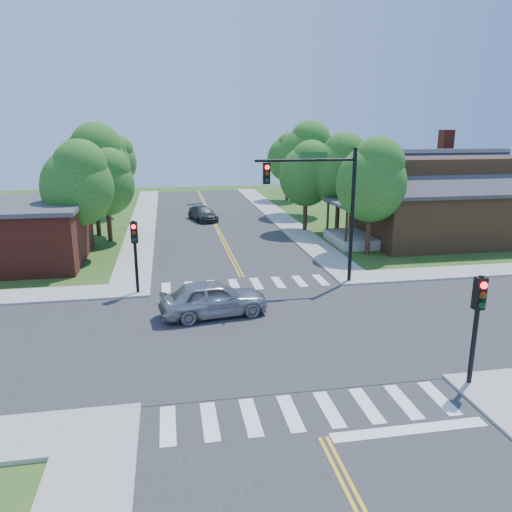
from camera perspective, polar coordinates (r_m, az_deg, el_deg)
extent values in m
plane|color=#25551A|center=(21.09, 1.45, -8.52)|extent=(100.00, 100.00, 0.00)
cube|color=#2D2D30|center=(21.08, 1.45, -8.47)|extent=(10.00, 90.00, 0.04)
cube|color=#2D2D30|center=(21.08, 1.45, -8.45)|extent=(90.00, 10.00, 0.04)
cube|color=#2D2D30|center=(21.09, 1.45, -8.52)|extent=(10.20, 10.20, 0.06)
cube|color=#9E9B93|center=(45.83, 2.68, 4.45)|extent=(2.20, 40.00, 0.14)
cube|color=#9E9B93|center=(44.78, -12.77, 3.84)|extent=(2.20, 40.00, 0.14)
cube|color=white|center=(26.49, -10.24, -3.67)|extent=(0.45, 2.00, 0.01)
cube|color=white|center=(26.51, -7.64, -3.55)|extent=(0.45, 2.00, 0.01)
cube|color=white|center=(26.58, -5.05, -3.43)|extent=(0.45, 2.00, 0.01)
cube|color=white|center=(26.70, -2.48, -3.30)|extent=(0.45, 2.00, 0.01)
cube|color=white|center=(26.87, 0.06, -3.16)|extent=(0.45, 2.00, 0.01)
cube|color=white|center=(27.10, 2.56, -3.02)|extent=(0.45, 2.00, 0.01)
cube|color=white|center=(27.38, 5.01, -2.87)|extent=(0.45, 2.00, 0.01)
cube|color=white|center=(27.71, 7.41, -2.73)|extent=(0.45, 2.00, 0.01)
cube|color=white|center=(15.23, -10.04, -18.52)|extent=(0.45, 2.00, 0.01)
cube|color=white|center=(15.26, -5.29, -18.28)|extent=(0.45, 2.00, 0.01)
cube|color=white|center=(15.38, -0.61, -17.92)|extent=(0.45, 2.00, 0.01)
cube|color=white|center=(15.59, 3.96, -17.46)|extent=(0.45, 2.00, 0.01)
cube|color=white|center=(15.89, 8.35, -16.91)|extent=(0.45, 2.00, 0.01)
cube|color=white|center=(16.27, 12.53, -16.31)|extent=(0.45, 2.00, 0.01)
cube|color=white|center=(16.73, 16.48, -15.65)|extent=(0.45, 2.00, 0.01)
cube|color=white|center=(17.26, 20.18, -14.97)|extent=(0.45, 2.00, 0.01)
cube|color=gold|center=(46.12, -5.23, 4.44)|extent=(0.10, 37.50, 0.01)
cube|color=gold|center=(46.13, -4.98, 4.45)|extent=(0.10, 37.50, 0.01)
cube|color=white|center=(15.50, 17.12, -18.57)|extent=(4.60, 0.45, 0.09)
cylinder|color=black|center=(26.76, 10.92, 4.35)|extent=(0.20, 0.20, 7.20)
cylinder|color=black|center=(25.57, 5.70, 10.84)|extent=(5.20, 0.14, 0.14)
cube|color=#19591E|center=(25.61, 6.63, 11.39)|extent=(1.40, 0.04, 0.30)
cube|color=black|center=(25.15, 1.21, 9.42)|extent=(0.34, 0.28, 1.05)
sphere|color=#FF0C0C|center=(24.96, 1.30, 10.10)|extent=(0.22, 0.22, 0.22)
sphere|color=#3F2605|center=(24.98, 1.29, 9.37)|extent=(0.22, 0.22, 0.22)
sphere|color=#05330F|center=(25.02, 1.29, 8.64)|extent=(0.22, 0.22, 0.22)
cylinder|color=black|center=(17.63, 23.72, -8.00)|extent=(0.16, 0.16, 3.80)
cube|color=black|center=(17.19, 24.18, -3.91)|extent=(0.34, 0.28, 1.05)
sphere|color=#FF0C0C|center=(16.96, 24.61, -3.08)|extent=(0.22, 0.22, 0.22)
sphere|color=#3F2605|center=(17.06, 24.50, -4.10)|extent=(0.22, 0.22, 0.22)
sphere|color=#05330F|center=(17.16, 24.38, -5.11)|extent=(0.22, 0.22, 0.22)
cylinder|color=black|center=(25.44, -13.57, -0.27)|extent=(0.16, 0.16, 3.80)
cube|color=black|center=(25.14, -13.76, 2.64)|extent=(0.34, 0.28, 1.05)
sphere|color=#FF0C0C|center=(24.91, -13.82, 3.27)|extent=(0.22, 0.22, 0.22)
sphere|color=#3F2605|center=(24.97, -13.78, 2.55)|extent=(0.22, 0.22, 0.22)
sphere|color=#05330F|center=(25.04, -13.73, 1.83)|extent=(0.22, 0.22, 0.22)
cube|color=#362313|center=(38.79, 19.63, 4.58)|extent=(10.00, 8.00, 4.00)
cube|color=#9E9B93|center=(36.44, 10.75, 1.91)|extent=(2.60, 4.50, 0.70)
cylinder|color=#362313|center=(33.96, 10.29, 3.15)|extent=(0.18, 0.18, 2.50)
cylinder|color=#362313|center=(37.66, 8.20, 4.39)|extent=(0.18, 0.18, 2.50)
cube|color=#38383D|center=(35.95, 10.95, 5.95)|extent=(2.80, 4.80, 0.18)
cube|color=maroon|center=(42.82, 20.46, 7.51)|extent=(0.90, 0.90, 7.11)
cylinder|color=#382314|center=(33.53, 12.71, 2.57)|extent=(0.34, 0.34, 2.85)
ellipsoid|color=#1A5819|center=(33.01, 13.03, 8.05)|extent=(4.50, 4.28, 4.95)
sphere|color=#1A5819|center=(32.82, 13.79, 10.34)|extent=(3.30, 3.30, 3.30)
cylinder|color=#382314|center=(39.58, 9.28, 4.64)|extent=(0.34, 0.34, 2.91)
ellipsoid|color=#1A5819|center=(39.13, 9.48, 9.39)|extent=(4.60, 4.37, 5.06)
sphere|color=#1A5819|center=(38.94, 10.09, 11.37)|extent=(3.37, 3.37, 3.37)
cylinder|color=#382314|center=(47.30, 5.63, 6.63)|extent=(0.34, 0.34, 3.25)
ellipsoid|color=#1A5819|center=(46.92, 5.75, 11.08)|extent=(5.13, 4.88, 5.64)
sphere|color=#1A5819|center=(46.73, 6.23, 12.94)|extent=(3.76, 3.76, 3.76)
cylinder|color=#382314|center=(56.46, 3.54, 7.78)|extent=(0.34, 0.34, 2.80)
ellipsoid|color=#1A5819|center=(56.15, 3.60, 10.99)|extent=(4.43, 4.20, 4.87)
sphere|color=#1A5819|center=(55.96, 3.97, 12.34)|extent=(3.25, 3.25, 3.25)
cylinder|color=#382314|center=(33.52, -19.26, 2.04)|extent=(0.34, 0.34, 2.80)
ellipsoid|color=#1A5819|center=(33.01, -19.73, 7.41)|extent=(4.42, 4.20, 4.86)
sphere|color=#1A5819|center=(32.64, -19.47, 9.70)|extent=(3.24, 3.24, 3.24)
cylinder|color=#382314|center=(40.11, -17.66, 4.46)|extent=(0.34, 0.34, 3.18)
ellipsoid|color=#1A5819|center=(39.66, -18.07, 9.57)|extent=(5.02, 4.77, 5.52)
sphere|color=#1A5819|center=(39.33, -17.84, 11.76)|extent=(3.68, 3.68, 3.68)
cylinder|color=#382314|center=(48.14, -16.64, 6.02)|extent=(0.34, 0.34, 2.92)
ellipsoid|color=#1A5819|center=(47.77, -16.93, 9.93)|extent=(4.61, 4.38, 5.07)
sphere|color=#1A5819|center=(47.46, -16.72, 11.60)|extent=(3.38, 3.38, 3.38)
cylinder|color=#382314|center=(56.72, -15.43, 7.25)|extent=(0.34, 0.34, 2.68)
ellipsoid|color=#1A5819|center=(56.42, -15.64, 10.30)|extent=(4.23, 4.02, 4.66)
sphere|color=#1A5819|center=(56.12, -15.44, 11.59)|extent=(3.10, 3.10, 3.10)
cylinder|color=#382314|center=(40.03, 5.64, 4.71)|extent=(0.34, 0.34, 2.68)
ellipsoid|color=#1A5819|center=(39.61, 5.75, 9.03)|extent=(4.23, 4.02, 4.65)
sphere|color=#1A5819|center=(39.39, 6.30, 10.83)|extent=(3.10, 3.10, 3.10)
cylinder|color=#382314|center=(38.01, -16.42, 3.50)|extent=(0.34, 0.34, 2.52)
ellipsoid|color=#1A5819|center=(37.58, -16.74, 7.77)|extent=(3.99, 3.79, 4.38)
sphere|color=#1A5819|center=(37.23, -16.45, 9.59)|extent=(2.92, 2.92, 2.92)
imported|color=#9FA1A6|center=(22.37, -4.88, -4.92)|extent=(3.21, 5.30, 1.63)
imported|color=#2C2F31|center=(44.66, -6.10, 4.81)|extent=(3.91, 5.13, 1.23)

